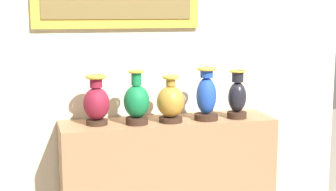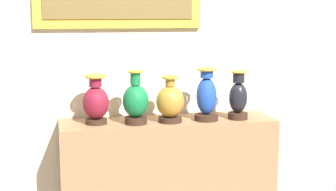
{
  "view_description": "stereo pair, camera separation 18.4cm",
  "coord_description": "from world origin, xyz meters",
  "px_view_note": "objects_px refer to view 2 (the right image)",
  "views": [
    {
      "loc": [
        -0.88,
        -3.13,
        1.67
      ],
      "look_at": [
        0.0,
        0.0,
        1.13
      ],
      "focal_mm": 54.46,
      "sensor_mm": 36.0,
      "label": 1
    },
    {
      "loc": [
        -0.71,
        -3.17,
        1.67
      ],
      "look_at": [
        0.0,
        0.0,
        1.13
      ],
      "focal_mm": 54.46,
      "sensor_mm": 36.0,
      "label": 2
    }
  ],
  "objects_px": {
    "vase_emerald": "(136,102)",
    "vase_sapphire": "(206,97)",
    "vase_ochre": "(170,102)",
    "vase_onyx": "(238,98)",
    "vase_burgundy": "(96,102)"
  },
  "relations": [
    {
      "from": "vase_emerald",
      "to": "vase_onyx",
      "type": "distance_m",
      "value": 0.68
    },
    {
      "from": "vase_burgundy",
      "to": "vase_onyx",
      "type": "bearing_deg",
      "value": -3.38
    },
    {
      "from": "vase_ochre",
      "to": "vase_onyx",
      "type": "distance_m",
      "value": 0.46
    },
    {
      "from": "vase_burgundy",
      "to": "vase_sapphire",
      "type": "bearing_deg",
      "value": -3.97
    },
    {
      "from": "vase_burgundy",
      "to": "vase_emerald",
      "type": "distance_m",
      "value": 0.25
    },
    {
      "from": "vase_burgundy",
      "to": "vase_onyx",
      "type": "height_order",
      "value": "vase_onyx"
    },
    {
      "from": "vase_emerald",
      "to": "vase_sapphire",
      "type": "bearing_deg",
      "value": 0.52
    },
    {
      "from": "vase_emerald",
      "to": "vase_ochre",
      "type": "xyz_separation_m",
      "value": [
        0.22,
        0.0,
        -0.01
      ]
    },
    {
      "from": "vase_emerald",
      "to": "vase_onyx",
      "type": "bearing_deg",
      "value": -0.1
    },
    {
      "from": "vase_emerald",
      "to": "vase_sapphire",
      "type": "height_order",
      "value": "vase_sapphire"
    },
    {
      "from": "vase_sapphire",
      "to": "vase_burgundy",
      "type": "bearing_deg",
      "value": 176.03
    },
    {
      "from": "vase_burgundy",
      "to": "vase_sapphire",
      "type": "height_order",
      "value": "vase_sapphire"
    },
    {
      "from": "vase_emerald",
      "to": "vase_onyx",
      "type": "height_order",
      "value": "vase_emerald"
    },
    {
      "from": "vase_ochre",
      "to": "vase_sapphire",
      "type": "height_order",
      "value": "vase_sapphire"
    },
    {
      "from": "vase_ochre",
      "to": "vase_onyx",
      "type": "xyz_separation_m",
      "value": [
        0.46,
        -0.0,
        0.01
      ]
    }
  ]
}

